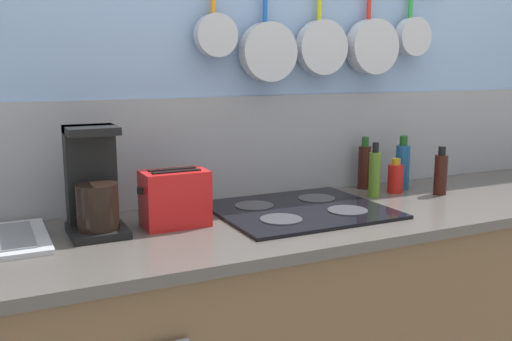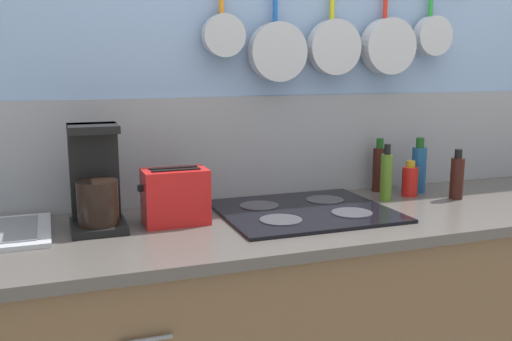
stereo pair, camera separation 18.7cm
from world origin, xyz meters
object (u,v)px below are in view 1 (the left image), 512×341
object	(u,v)px
toaster	(175,198)
bottle_olive_oil	(441,173)
bottle_vinegar	(395,177)
bottle_cooking_wine	(364,166)
coffee_maker	(94,189)
bottle_dish_soap	(402,165)
bottle_sesame_oil	(375,173)

from	to	relation	value
toaster	bottle_olive_oil	size ratio (longest dim) A/B	1.15
toaster	bottle_vinegar	distance (m)	0.97
bottle_olive_oil	bottle_cooking_wine	bearing A→B (deg)	133.24
coffee_maker	bottle_vinegar	xyz separation A→B (m)	(1.22, 0.04, -0.08)
toaster	bottle_dish_soap	distance (m)	1.05
bottle_vinegar	bottle_sesame_oil	bearing A→B (deg)	-166.46
bottle_sesame_oil	bottle_olive_oil	world-z (taller)	bottle_sesame_oil
toaster	bottle_olive_oil	distance (m)	1.11
bottle_cooking_wine	bottle_olive_oil	xyz separation A→B (m)	(0.21, -0.23, -0.01)
toaster	bottle_olive_oil	bearing A→B (deg)	-1.46
bottle_vinegar	bottle_dish_soap	world-z (taller)	bottle_dish_soap
bottle_sesame_oil	bottle_cooking_wine	xyz separation A→B (m)	(0.06, 0.15, 0.00)
bottle_dish_soap	bottle_olive_oil	distance (m)	0.17
toaster	bottle_dish_soap	size ratio (longest dim) A/B	1.00
coffee_maker	toaster	world-z (taller)	coffee_maker
toaster	bottle_cooking_wine	size ratio (longest dim) A/B	1.03
coffee_maker	bottle_dish_soap	size ratio (longest dim) A/B	1.48
bottle_vinegar	toaster	bearing A→B (deg)	-175.36
coffee_maker	bottle_dish_soap	distance (m)	1.29
bottle_dish_soap	toaster	bearing A→B (deg)	-173.17
bottle_cooking_wine	bottle_vinegar	bearing A→B (deg)	-59.23
coffee_maker	bottle_sesame_oil	xyz separation A→B (m)	(1.09, 0.00, -0.04)
bottle_vinegar	bottle_olive_oil	world-z (taller)	bottle_olive_oil
toaster	bottle_sesame_oil	distance (m)	0.84
bottle_sesame_oil	bottle_cooking_wine	world-z (taller)	bottle_cooking_wine
coffee_maker	bottle_sesame_oil	distance (m)	1.09
bottle_sesame_oil	bottle_dish_soap	size ratio (longest dim) A/B	0.97
toaster	bottle_vinegar	size ratio (longest dim) A/B	1.60
toaster	bottle_vinegar	xyz separation A→B (m)	(0.97, 0.08, -0.03)
bottle_sesame_oil	bottle_dish_soap	distance (m)	0.22
bottle_cooking_wine	toaster	bearing A→B (deg)	-167.64
bottle_vinegar	bottle_cooking_wine	bearing A→B (deg)	120.77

